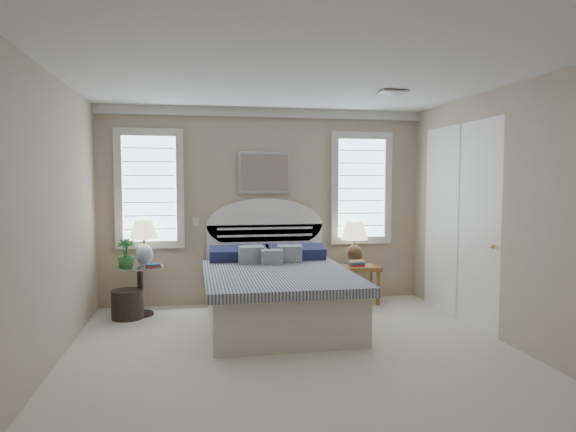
# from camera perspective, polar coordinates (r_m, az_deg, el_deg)

# --- Properties ---
(floor) EXTENTS (4.50, 5.00, 0.01)m
(floor) POSITION_cam_1_polar(r_m,az_deg,el_deg) (5.00, 1.41, -16.04)
(floor) COLOR beige
(floor) RESTS_ON ground
(ceiling) EXTENTS (4.50, 5.00, 0.01)m
(ceiling) POSITION_cam_1_polar(r_m,az_deg,el_deg) (4.80, 1.47, 15.84)
(ceiling) COLOR silver
(ceiling) RESTS_ON wall_back
(wall_back) EXTENTS (4.50, 0.02, 2.70)m
(wall_back) POSITION_cam_1_polar(r_m,az_deg,el_deg) (7.18, -2.64, 1.08)
(wall_back) COLOR tan
(wall_back) RESTS_ON floor
(wall_left) EXTENTS (0.02, 5.00, 2.70)m
(wall_left) POSITION_cam_1_polar(r_m,az_deg,el_deg) (4.79, -25.92, -0.77)
(wall_left) COLOR tan
(wall_left) RESTS_ON floor
(wall_right) EXTENTS (0.02, 5.00, 2.70)m
(wall_right) POSITION_cam_1_polar(r_m,az_deg,el_deg) (5.62, 24.50, -0.08)
(wall_right) COLOR tan
(wall_right) RESTS_ON floor
(crown_molding) EXTENTS (4.50, 0.08, 0.12)m
(crown_molding) POSITION_cam_1_polar(r_m,az_deg,el_deg) (7.19, -2.63, 11.39)
(crown_molding) COLOR silver
(crown_molding) RESTS_ON wall_back
(hvac_vent) EXTENTS (0.30, 0.20, 0.02)m
(hvac_vent) POSITION_cam_1_polar(r_m,az_deg,el_deg) (5.90, 11.62, 13.34)
(hvac_vent) COLOR #B2B2B2
(hvac_vent) RESTS_ON ceiling
(switch_plate) EXTENTS (0.08, 0.01, 0.12)m
(switch_plate) POSITION_cam_1_polar(r_m,az_deg,el_deg) (7.11, -10.23, -0.62)
(switch_plate) COLOR silver
(switch_plate) RESTS_ON wall_back
(window_left) EXTENTS (0.90, 0.06, 1.60)m
(window_left) POSITION_cam_1_polar(r_m,az_deg,el_deg) (7.11, -15.12, 2.94)
(window_left) COLOR #C9E9FF
(window_left) RESTS_ON wall_back
(window_right) EXTENTS (0.90, 0.06, 1.60)m
(window_right) POSITION_cam_1_polar(r_m,az_deg,el_deg) (7.47, 8.10, 3.08)
(window_right) COLOR #C9E9FF
(window_right) RESTS_ON wall_back
(painting) EXTENTS (0.74, 0.04, 0.58)m
(painting) POSITION_cam_1_polar(r_m,az_deg,el_deg) (7.13, -2.61, 4.84)
(painting) COLOR silver
(painting) RESTS_ON wall_back
(closet_door) EXTENTS (0.02, 1.80, 2.40)m
(closet_door) POSITION_cam_1_polar(r_m,az_deg,el_deg) (6.64, 18.41, -0.65)
(closet_door) COLOR white
(closet_door) RESTS_ON floor
(bed) EXTENTS (1.72, 2.28, 1.47)m
(bed) POSITION_cam_1_polar(r_m,az_deg,el_deg) (6.28, -1.32, -8.23)
(bed) COLOR beige
(bed) RESTS_ON floor
(side_table_left) EXTENTS (0.56, 0.56, 0.63)m
(side_table_left) POSITION_cam_1_polar(r_m,az_deg,el_deg) (6.82, -16.08, -7.40)
(side_table_left) COLOR black
(side_table_left) RESTS_ON floor
(nightstand_right) EXTENTS (0.50, 0.40, 0.53)m
(nightstand_right) POSITION_cam_1_polar(r_m,az_deg,el_deg) (7.24, 8.08, -6.61)
(nightstand_right) COLOR olive
(nightstand_right) RESTS_ON floor
(floor_pot) EXTENTS (0.47, 0.47, 0.35)m
(floor_pot) POSITION_cam_1_polar(r_m,az_deg,el_deg) (6.76, -17.39, -9.34)
(floor_pot) COLOR black
(floor_pot) RESTS_ON floor
(lamp_left) EXTENTS (0.46, 0.46, 0.58)m
(lamp_left) POSITION_cam_1_polar(r_m,az_deg,el_deg) (6.88, -15.72, -2.27)
(lamp_left) COLOR white
(lamp_left) RESTS_ON side_table_left
(lamp_right) EXTENTS (0.47, 0.47, 0.62)m
(lamp_right) POSITION_cam_1_polar(r_m,az_deg,el_deg) (7.26, 7.39, -2.44)
(lamp_right) COLOR black
(lamp_right) RESTS_ON nightstand_right
(potted_plant) EXTENTS (0.24, 0.24, 0.37)m
(potted_plant) POSITION_cam_1_polar(r_m,az_deg,el_deg) (6.62, -17.59, -4.02)
(potted_plant) COLOR #2D6629
(potted_plant) RESTS_ON side_table_left
(books_left) EXTENTS (0.20, 0.17, 0.05)m
(books_left) POSITION_cam_1_polar(r_m,az_deg,el_deg) (6.64, -14.73, -5.34)
(books_left) COLOR #A72930
(books_left) RESTS_ON side_table_left
(books_right) EXTENTS (0.20, 0.15, 0.08)m
(books_right) POSITION_cam_1_polar(r_m,az_deg,el_deg) (7.18, 7.65, -5.23)
(books_right) COLOR #A72930
(books_right) RESTS_ON nightstand_right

